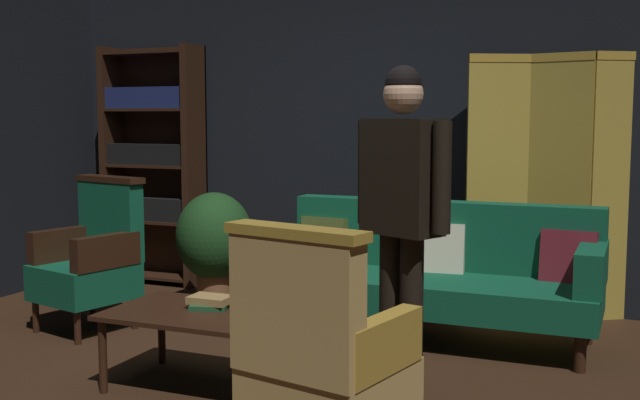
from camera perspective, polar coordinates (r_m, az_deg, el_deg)
name	(u,v)px	position (r m, az deg, el deg)	size (l,w,h in m)	color
ground_plane	(261,396)	(4.19, -4.35, -14.13)	(10.00, 10.00, 0.00)	#331E11
back_wall	(400,123)	(6.22, 5.90, 5.63)	(7.20, 0.10, 2.80)	black
folding_screen	(558,181)	(5.86, 17.04, 1.31)	(1.26, 0.39, 1.90)	#B29338
bookshelf	(154,161)	(6.94, -12.05, 2.77)	(0.90, 0.32, 2.05)	black
velvet_couch	(435,269)	(5.20, 8.42, -4.98)	(2.12, 0.78, 0.88)	black
coffee_table	(203,320)	(4.24, -8.53, -8.65)	(1.00, 0.64, 0.42)	black
armchair_gilt_accent	(321,359)	(3.16, 0.04, -11.53)	(0.69, 0.69, 1.04)	#B78E33
armchair_wing_left	(92,258)	(5.54, -16.33, -4.10)	(0.70, 0.70, 1.04)	black
standing_figure	(402,201)	(3.93, 6.03, -0.11)	(0.54, 0.36, 1.70)	black
potted_plant	(214,241)	(6.00, -7.74, -2.97)	(0.58, 0.58, 0.88)	brown
book_green_cloth	(211,305)	(4.29, -8.01, -7.64)	(0.20, 0.18, 0.03)	#1E4C28
book_tan_leather	(210,299)	(4.28, -8.02, -7.21)	(0.22, 0.15, 0.04)	#9E7A47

